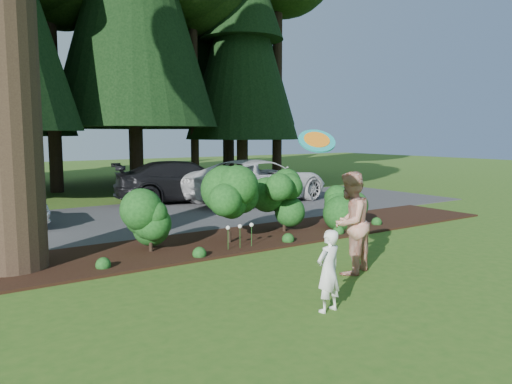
{
  "coord_description": "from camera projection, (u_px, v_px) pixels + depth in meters",
  "views": [
    {
      "loc": [
        -5.98,
        -6.45,
        2.51
      ],
      "look_at": [
        -0.21,
        1.93,
        1.3
      ],
      "focal_mm": 35.0,
      "sensor_mm": 36.0,
      "label": 1
    }
  ],
  "objects": [
    {
      "name": "car_dark_suv",
      "position": [
        186.0,
        181.0,
        18.06
      ],
      "size": [
        5.43,
        3.23,
        1.47
      ],
      "primitive_type": "imported",
      "rotation": [
        0.0,
        0.0,
        1.33
      ],
      "color": "black",
      "rests_on": "driveway"
    },
    {
      "name": "car_white_suv",
      "position": [
        259.0,
        181.0,
        17.99
      ],
      "size": [
        5.85,
        3.39,
        1.53
      ],
      "primitive_type": "imported",
      "rotation": [
        0.0,
        0.0,
        1.73
      ],
      "color": "silver",
      "rests_on": "driveway"
    },
    {
      "name": "driveway",
      "position": [
        157.0,
        216.0,
        15.07
      ],
      "size": [
        22.0,
        6.0,
        0.03
      ],
      "primitive_type": "cube",
      "color": "#38383A",
      "rests_on": "ground"
    },
    {
      "name": "child",
      "position": [
        328.0,
        271.0,
        6.99
      ],
      "size": [
        0.46,
        0.33,
        1.17
      ],
      "primitive_type": "imported",
      "rotation": [
        0.0,
        0.0,
        3.26
      ],
      "color": "white",
      "rests_on": "ground"
    },
    {
      "name": "mulch_bed",
      "position": [
        231.0,
        240.0,
        11.6
      ],
      "size": [
        16.0,
        2.5,
        0.05
      ],
      "primitive_type": "cube",
      "color": "black",
      "rests_on": "ground"
    },
    {
      "name": "ground",
      "position": [
        326.0,
        274.0,
        8.94
      ],
      "size": [
        80.0,
        80.0,
        0.0
      ],
      "primitive_type": "plane",
      "color": "#305B1A",
      "rests_on": "ground"
    },
    {
      "name": "lily_cluster",
      "position": [
        240.0,
        227.0,
        10.68
      ],
      "size": [
        0.69,
        0.09,
        0.57
      ],
      "color": "#123D13",
      "rests_on": "ground"
    },
    {
      "name": "adult",
      "position": [
        350.0,
        223.0,
        8.87
      ],
      "size": [
        1.07,
        0.95,
        1.83
      ],
      "primitive_type": "imported",
      "rotation": [
        0.0,
        0.0,
        3.49
      ],
      "color": "#BB3C19",
      "rests_on": "ground"
    },
    {
      "name": "shrub_row",
      "position": [
        261.0,
        205.0,
        11.85
      ],
      "size": [
        6.53,
        1.6,
        1.61
      ],
      "color": "#123D13",
      "rests_on": "ground"
    },
    {
      "name": "frisbee",
      "position": [
        317.0,
        141.0,
        6.85
      ],
      "size": [
        0.58,
        0.45,
        0.42
      ],
      "color": "teal",
      "rests_on": "ground"
    }
  ]
}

